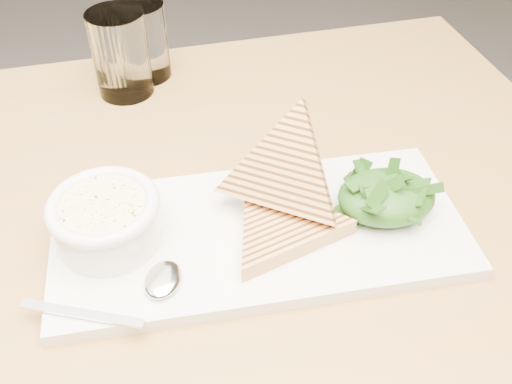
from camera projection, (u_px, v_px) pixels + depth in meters
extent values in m
cube|color=olive|center=(155.00, 223.00, 0.66)|extent=(1.14, 0.79, 0.04)
cylinder|color=olive|center=(401.00, 211.00, 1.23)|extent=(0.06, 0.06, 0.73)
cube|color=white|center=(260.00, 233.00, 0.62)|extent=(0.44, 0.20, 0.02)
cylinder|color=white|center=(108.00, 225.00, 0.58)|extent=(0.11, 0.11, 0.04)
cylinder|color=beige|center=(103.00, 207.00, 0.57)|extent=(0.09, 0.09, 0.01)
torus|color=white|center=(103.00, 206.00, 0.56)|extent=(0.11, 0.11, 0.01)
ellipsoid|color=#14370C|center=(386.00, 197.00, 0.61)|extent=(0.11, 0.08, 0.04)
ellipsoid|color=silver|center=(163.00, 279.00, 0.55)|extent=(0.05, 0.06, 0.01)
cube|color=silver|center=(82.00, 313.00, 0.52)|extent=(0.11, 0.05, 0.00)
cylinder|color=white|center=(121.00, 54.00, 0.79)|extent=(0.08, 0.08, 0.12)
cylinder|color=white|center=(142.00, 41.00, 0.83)|extent=(0.07, 0.07, 0.11)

